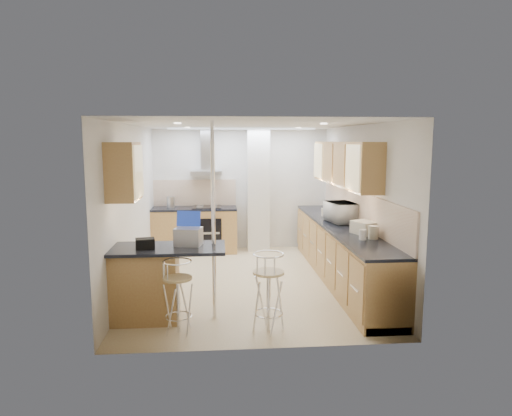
{
  "coord_description": "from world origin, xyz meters",
  "views": [
    {
      "loc": [
        -0.47,
        -7.09,
        2.26
      ],
      "look_at": [
        0.14,
        0.2,
        1.18
      ],
      "focal_mm": 32.0,
      "sensor_mm": 36.0,
      "label": 1
    }
  ],
  "objects": [
    {
      "name": "ground",
      "position": [
        0.0,
        0.0,
        0.0
      ],
      "size": [
        4.8,
        4.8,
        0.0
      ],
      "primitive_type": "plane",
      "color": "#CFB48A",
      "rests_on": "ground"
    },
    {
      "name": "bar_stool_near",
      "position": [
        -0.95,
        -1.88,
        0.44
      ],
      "size": [
        0.45,
        0.45,
        0.88
      ],
      "primitive_type": null,
      "rotation": [
        0.0,
        0.0,
        0.3
      ],
      "color": "tan",
      "rests_on": "ground"
    },
    {
      "name": "kettle",
      "position": [
        -1.43,
        2.14,
        1.03
      ],
      "size": [
        0.16,
        0.16,
        0.22
      ],
      "primitive_type": "cylinder",
      "color": "#B1B3B5",
      "rests_on": "back_counter"
    },
    {
      "name": "jar_a",
      "position": [
        1.65,
        1.22,
        1.01
      ],
      "size": [
        0.15,
        0.15,
        0.17
      ],
      "primitive_type": "cylinder",
      "rotation": [
        0.0,
        0.0,
        -0.31
      ],
      "color": "beige",
      "rests_on": "right_counter"
    },
    {
      "name": "jar_b",
      "position": [
        1.42,
        0.83,
        0.99
      ],
      "size": [
        0.11,
        0.11,
        0.14
      ],
      "primitive_type": "cylinder",
      "rotation": [
        0.0,
        0.0,
        -0.04
      ],
      "color": "beige",
      "rests_on": "right_counter"
    },
    {
      "name": "laptop",
      "position": [
        -0.85,
        -1.38,
        1.05
      ],
      "size": [
        0.37,
        0.31,
        0.22
      ],
      "primitive_type": "cube",
      "rotation": [
        0.0,
        0.0,
        -0.22
      ],
      "color": "#ABADB3",
      "rests_on": "peninsula"
    },
    {
      "name": "jar_c",
      "position": [
        1.65,
        -1.11,
        1.01
      ],
      "size": [
        0.18,
        0.18,
        0.18
      ],
      "primitive_type": "cylinder",
      "rotation": [
        0.0,
        0.0,
        -0.41
      ],
      "color": "beige",
      "rests_on": "right_counter"
    },
    {
      "name": "peninsula",
      "position": [
        -1.12,
        -1.45,
        0.48
      ],
      "size": [
        1.47,
        0.72,
        0.94
      ],
      "color": "#AC7845",
      "rests_on": "ground"
    },
    {
      "name": "microwave",
      "position": [
        1.56,
        0.19,
        1.09
      ],
      "size": [
        0.51,
        0.67,
        0.33
      ],
      "primitive_type": "imported",
      "rotation": [
        0.0,
        0.0,
        1.76
      ],
      "color": "white",
      "rests_on": "right_counter"
    },
    {
      "name": "back_counter",
      "position": [
        -0.95,
        2.1,
        0.46
      ],
      "size": [
        1.7,
        0.63,
        0.92
      ],
      "color": "#AC7845",
      "rests_on": "ground"
    },
    {
      "name": "bar_stool_end",
      "position": [
        0.11,
        -1.92,
        0.48
      ],
      "size": [
        0.5,
        0.5,
        0.96
      ],
      "primitive_type": null,
      "rotation": [
        0.0,
        0.0,
        1.23
      ],
      "color": "tan",
      "rests_on": "ground"
    },
    {
      "name": "right_counter",
      "position": [
        1.5,
        0.0,
        0.46
      ],
      "size": [
        0.63,
        4.4,
        0.92
      ],
      "color": "#AC7845",
      "rests_on": "ground"
    },
    {
      "name": "room_shell",
      "position": [
        0.32,
        0.38,
        1.54
      ],
      "size": [
        3.64,
        4.84,
        2.51
      ],
      "color": "silver",
      "rests_on": "ground"
    },
    {
      "name": "jar_d",
      "position": [
        1.49,
        -1.15,
        0.99
      ],
      "size": [
        0.11,
        0.11,
        0.14
      ],
      "primitive_type": "cylinder",
      "rotation": [
        0.0,
        0.0,
        0.07
      ],
      "color": "white",
      "rests_on": "right_counter"
    },
    {
      "name": "bread_bin",
      "position": [
        1.64,
        -0.77,
        1.01
      ],
      "size": [
        0.39,
        0.43,
        0.18
      ],
      "primitive_type": "cube",
      "rotation": [
        0.0,
        0.0,
        0.37
      ],
      "color": "beige",
      "rests_on": "right_counter"
    },
    {
      "name": "bag",
      "position": [
        -1.37,
        -1.51,
        1.0
      ],
      "size": [
        0.26,
        0.21,
        0.12
      ],
      "primitive_type": "cube",
      "rotation": [
        0.0,
        0.0,
        0.19
      ],
      "color": "black",
      "rests_on": "peninsula"
    }
  ]
}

